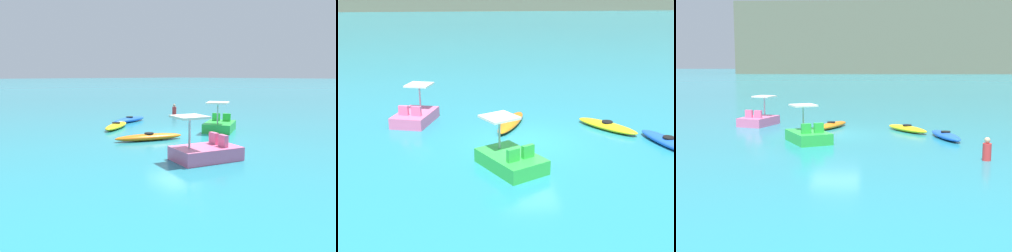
% 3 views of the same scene
% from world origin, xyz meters
% --- Properties ---
extents(ground_plane, '(600.00, 600.00, 0.00)m').
position_xyz_m(ground_plane, '(0.00, 0.00, 0.00)').
color(ground_plane, teal).
extents(kayak_orange, '(1.93, 3.33, 0.37)m').
position_xyz_m(kayak_orange, '(-0.44, 2.15, 0.16)').
color(kayak_orange, orange).
rests_on(kayak_orange, ground_plane).
extents(kayak_blue, '(1.47, 3.11, 0.37)m').
position_xyz_m(kayak_blue, '(5.40, -1.06, 0.16)').
color(kayak_blue, blue).
rests_on(kayak_blue, ground_plane).
extents(kayak_yellow, '(2.37, 2.87, 0.37)m').
position_xyz_m(kayak_yellow, '(3.71, 1.18, 0.16)').
color(kayak_yellow, yellow).
rests_on(kayak_yellow, ground_plane).
extents(pedal_boat_pink, '(2.11, 2.72, 1.68)m').
position_xyz_m(pedal_boat_pink, '(-4.79, 3.10, 0.34)').
color(pedal_boat_pink, pink).
rests_on(pedal_boat_pink, ground_plane).
extents(pedal_boat_green, '(2.46, 2.82, 1.68)m').
position_xyz_m(pedal_boat_green, '(-1.01, -2.51, 0.34)').
color(pedal_boat_green, green).
rests_on(pedal_boat_green, ground_plane).
extents(person_near_shore, '(0.39, 0.39, 0.88)m').
position_xyz_m(person_near_shore, '(6.22, -6.00, 0.39)').
color(person_near_shore, red).
rests_on(person_near_shore, ground_plane).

